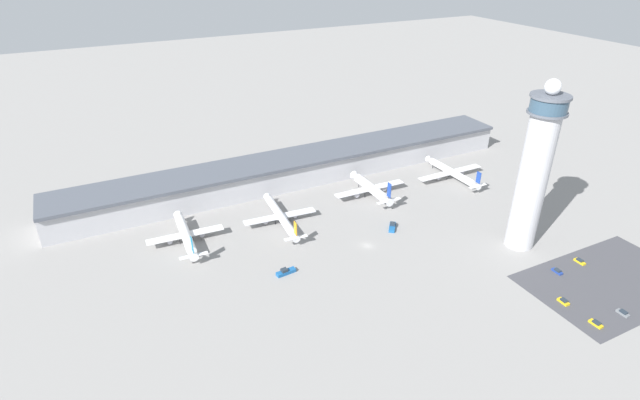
{
  "coord_description": "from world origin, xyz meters",
  "views": [
    {
      "loc": [
        -95.75,
        -147.15,
        114.6
      ],
      "look_at": [
        -9.51,
        25.05,
        11.93
      ],
      "focal_mm": 28.0,
      "sensor_mm": 36.0,
      "label": 1
    }
  ],
  "objects_px": {
    "airplane_gate_delta": "(452,172)",
    "service_truck_fuel": "(286,272)",
    "car_green_van": "(623,313)",
    "car_blue_compact": "(596,324)",
    "control_tower": "(534,170)",
    "car_red_hatchback": "(580,261)",
    "car_grey_coupe": "(557,271)",
    "airplane_gate_bravo": "(281,216)",
    "airplane_gate_alpha": "(186,235)",
    "car_maroon_suv": "(563,301)",
    "airplane_gate_charlie": "(371,188)",
    "service_truck_catering": "(392,227)"
  },
  "relations": [
    {
      "from": "airplane_gate_delta",
      "to": "service_truck_fuel",
      "type": "height_order",
      "value": "airplane_gate_delta"
    },
    {
      "from": "car_green_van",
      "to": "car_blue_compact",
      "type": "xyz_separation_m",
      "value": [
        -12.85,
        0.57,
        -0.01
      ]
    },
    {
      "from": "control_tower",
      "to": "car_red_hatchback",
      "type": "xyz_separation_m",
      "value": [
        11.61,
        -20.68,
        -33.41
      ]
    },
    {
      "from": "car_grey_coupe",
      "to": "car_green_van",
      "type": "relative_size",
      "value": 1.01
    },
    {
      "from": "car_blue_compact",
      "to": "airplane_gate_bravo",
      "type": "bearing_deg",
      "value": 122.31
    },
    {
      "from": "car_blue_compact",
      "to": "airplane_gate_delta",
      "type": "bearing_deg",
      "value": 74.61
    },
    {
      "from": "car_blue_compact",
      "to": "car_red_hatchback",
      "type": "xyz_separation_m",
      "value": [
        25.84,
        26.99,
        0.01
      ]
    },
    {
      "from": "service_truck_fuel",
      "to": "car_blue_compact",
      "type": "relative_size",
      "value": 1.77
    },
    {
      "from": "airplane_gate_bravo",
      "to": "airplane_gate_alpha",
      "type": "bearing_deg",
      "value": 175.7
    },
    {
      "from": "control_tower",
      "to": "car_red_hatchback",
      "type": "relative_size",
      "value": 15.41
    },
    {
      "from": "car_maroon_suv",
      "to": "car_grey_coupe",
      "type": "height_order",
      "value": "car_maroon_suv"
    },
    {
      "from": "airplane_gate_charlie",
      "to": "airplane_gate_delta",
      "type": "height_order",
      "value": "airplane_gate_charlie"
    },
    {
      "from": "service_truck_catering",
      "to": "service_truck_fuel",
      "type": "bearing_deg",
      "value": -170.02
    },
    {
      "from": "control_tower",
      "to": "airplane_gate_delta",
      "type": "height_order",
      "value": "control_tower"
    },
    {
      "from": "airplane_gate_alpha",
      "to": "car_maroon_suv",
      "type": "bearing_deg",
      "value": -41.9
    },
    {
      "from": "control_tower",
      "to": "service_truck_catering",
      "type": "bearing_deg",
      "value": 139.44
    },
    {
      "from": "service_truck_fuel",
      "to": "car_grey_coupe",
      "type": "xyz_separation_m",
      "value": [
        93.56,
        -45.89,
        -0.3
      ]
    },
    {
      "from": "airplane_gate_delta",
      "to": "car_blue_compact",
      "type": "height_order",
      "value": "airplane_gate_delta"
    },
    {
      "from": "airplane_gate_charlie",
      "to": "service_truck_fuel",
      "type": "distance_m",
      "value": 74.72
    },
    {
      "from": "airplane_gate_delta",
      "to": "control_tower",
      "type": "bearing_deg",
      "value": -104.44
    },
    {
      "from": "airplane_gate_bravo",
      "to": "airplane_gate_delta",
      "type": "xyz_separation_m",
      "value": [
        98.58,
        2.43,
        0.18
      ]
    },
    {
      "from": "airplane_gate_alpha",
      "to": "airplane_gate_bravo",
      "type": "distance_m",
      "value": 41.71
    },
    {
      "from": "control_tower",
      "to": "airplane_gate_charlie",
      "type": "relative_size",
      "value": 1.85
    },
    {
      "from": "service_truck_catering",
      "to": "car_grey_coupe",
      "type": "relative_size",
      "value": 1.8
    },
    {
      "from": "service_truck_catering",
      "to": "car_red_hatchback",
      "type": "bearing_deg",
      "value": -46.77
    },
    {
      "from": "control_tower",
      "to": "service_truck_catering",
      "type": "relative_size",
      "value": 9.07
    },
    {
      "from": "airplane_gate_delta",
      "to": "car_maroon_suv",
      "type": "relative_size",
      "value": 9.64
    },
    {
      "from": "control_tower",
      "to": "car_maroon_suv",
      "type": "bearing_deg",
      "value": -112.59
    },
    {
      "from": "car_green_van",
      "to": "car_blue_compact",
      "type": "relative_size",
      "value": 0.94
    },
    {
      "from": "airplane_gate_bravo",
      "to": "car_grey_coupe",
      "type": "height_order",
      "value": "airplane_gate_bravo"
    },
    {
      "from": "car_maroon_suv",
      "to": "control_tower",
      "type": "bearing_deg",
      "value": 67.41
    },
    {
      "from": "airplane_gate_bravo",
      "to": "service_truck_fuel",
      "type": "bearing_deg",
      "value": -109.84
    },
    {
      "from": "car_grey_coupe",
      "to": "car_red_hatchback",
      "type": "height_order",
      "value": "car_red_hatchback"
    },
    {
      "from": "car_maroon_suv",
      "to": "car_blue_compact",
      "type": "distance_m",
      "value": 12.75
    },
    {
      "from": "airplane_gate_bravo",
      "to": "car_red_hatchback",
      "type": "xyz_separation_m",
      "value": [
        94.06,
        -80.89,
        -3.15
      ]
    },
    {
      "from": "service_truck_catering",
      "to": "car_green_van",
      "type": "bearing_deg",
      "value": -64.88
    },
    {
      "from": "control_tower",
      "to": "airplane_gate_bravo",
      "type": "relative_size",
      "value": 1.67
    },
    {
      "from": "car_maroon_suv",
      "to": "airplane_gate_bravo",
      "type": "bearing_deg",
      "value": 125.52
    },
    {
      "from": "service_truck_fuel",
      "to": "car_red_hatchback",
      "type": "bearing_deg",
      "value": -22.95
    },
    {
      "from": "control_tower",
      "to": "car_grey_coupe",
      "type": "xyz_separation_m",
      "value": [
        -1.73,
        -21.3,
        -33.43
      ]
    },
    {
      "from": "service_truck_fuel",
      "to": "control_tower",
      "type": "bearing_deg",
      "value": -14.47
    },
    {
      "from": "airplane_gate_alpha",
      "to": "car_maroon_suv",
      "type": "xyz_separation_m",
      "value": [
        109.51,
        -98.26,
        -3.4
      ]
    },
    {
      "from": "airplane_gate_charlie",
      "to": "car_blue_compact",
      "type": "xyz_separation_m",
      "value": [
        18.29,
        -112.64,
        -3.88
      ]
    },
    {
      "from": "control_tower",
      "to": "car_grey_coupe",
      "type": "bearing_deg",
      "value": -94.65
    },
    {
      "from": "airplane_gate_delta",
      "to": "service_truck_fuel",
      "type": "bearing_deg",
      "value": -161.15
    },
    {
      "from": "airplane_gate_alpha",
      "to": "car_red_hatchback",
      "type": "height_order",
      "value": "airplane_gate_alpha"
    },
    {
      "from": "airplane_gate_alpha",
      "to": "car_blue_compact",
      "type": "xyz_separation_m",
      "value": [
        109.81,
        -111.0,
        -3.46
      ]
    },
    {
      "from": "control_tower",
      "to": "service_truck_fuel",
      "type": "height_order",
      "value": "control_tower"
    },
    {
      "from": "control_tower",
      "to": "service_truck_fuel",
      "type": "bearing_deg",
      "value": 165.53
    },
    {
      "from": "airplane_gate_charlie",
      "to": "car_red_hatchback",
      "type": "xyz_separation_m",
      "value": [
        44.14,
        -85.65,
        -3.86
      ]
    }
  ]
}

